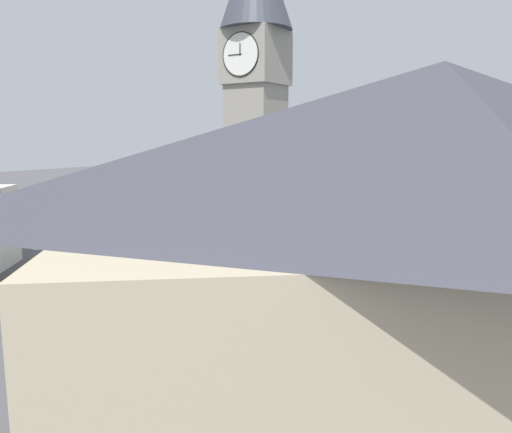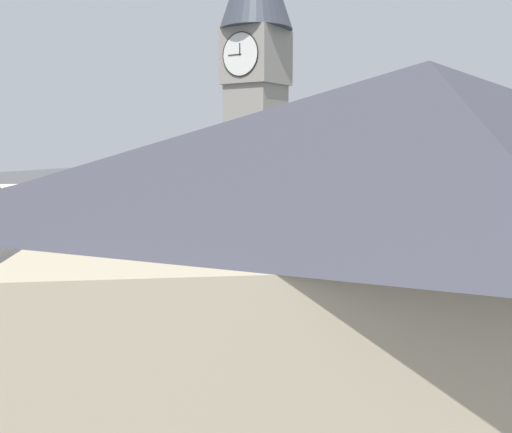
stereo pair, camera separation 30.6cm
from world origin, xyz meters
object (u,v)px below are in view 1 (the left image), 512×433
car_white_side (59,307)px  car_black_far (137,249)px  car_blue_kerb (256,343)px  pedestrian (381,257)px  tree (477,211)px  building_terrace_right (427,376)px  clock_tower (256,74)px  road_sign (273,283)px  car_red_corner (158,286)px  car_silver_kerb (209,239)px

car_white_side → car_black_far: bearing=-60.9°
car_blue_kerb → car_black_far: size_ratio=1.01×
car_black_far → pedestrian: pedestrian is taller
car_blue_kerb → tree: tree is taller
car_black_far → tree: tree is taller
car_black_far → building_terrace_right: (-23.77, 16.66, 4.13)m
car_white_side → car_black_far: (5.87, -10.54, 0.00)m
clock_tower → pedestrian: clock_tower is taller
car_blue_kerb → road_sign: 4.33m
car_red_corner → tree: size_ratio=0.58×
car_silver_kerb → road_sign: bearing=138.6°
car_blue_kerb → car_black_far: bearing=-29.9°
pedestrian → building_terrace_right: 24.26m
car_white_side → pedestrian: size_ratio=2.59×
car_silver_kerb → car_white_side: 16.40m
car_black_far → building_terrace_right: size_ratio=0.37×
car_blue_kerb → car_white_side: (9.83, 1.53, 0.00)m
clock_tower → road_sign: bearing=128.3°
car_white_side → road_sign: (-8.23, -5.39, 1.14)m
car_silver_kerb → tree: 19.33m
car_blue_kerb → car_silver_kerb: same height
car_blue_kerb → pedestrian: size_ratio=2.61×
car_blue_kerb → building_terrace_right: (-8.07, 7.64, 4.13)m
car_blue_kerb → car_black_far: (15.70, -9.01, 0.00)m
car_blue_kerb → tree: 15.32m
car_white_side → car_red_corner: bearing=-107.0°
car_black_far → pedestrian: bearing=-159.4°
tree → car_red_corner: bearing=37.4°
building_terrace_right → road_sign: building_terrace_right is taller
car_silver_kerb → road_sign: 16.03m
tree → car_silver_kerb: bearing=-1.8°
clock_tower → car_blue_kerb: (-6.50, 10.06, -11.39)m
car_black_far → pedestrian: (-15.50, -5.82, 0.25)m
car_red_corner → building_terrace_right: building_terrace_right is taller
pedestrian → building_terrace_right: (-8.27, 22.48, 3.89)m
car_blue_kerb → car_black_far: 18.11m
tree → road_sign: tree is taller
pedestrian → building_terrace_right: building_terrace_right is taller
car_black_far → road_sign: (-14.10, 5.15, 1.14)m
road_sign → car_silver_kerb: bearing=-41.4°
building_terrace_right → clock_tower: bearing=-50.6°
car_white_side → tree: 21.93m
car_silver_kerb → tree: bearing=178.2°
clock_tower → tree: 14.55m
car_silver_kerb → building_terrace_right: bearing=134.5°
building_terrace_right → car_blue_kerb: bearing=-43.5°
road_sign → clock_tower: bearing=-51.7°
car_silver_kerb → car_red_corner: bearing=115.5°
car_silver_kerb → road_sign: (-12.00, 10.56, 1.14)m
road_sign → car_blue_kerb: bearing=112.5°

